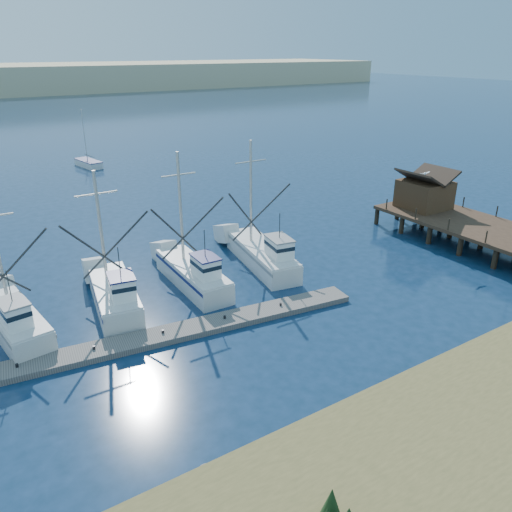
% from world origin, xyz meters
% --- Properties ---
extents(ground, '(500.00, 500.00, 0.00)m').
position_xyz_m(ground, '(0.00, 0.00, 0.00)').
color(ground, '#0C2339').
rests_on(ground, ground).
extents(floating_dock, '(27.69, 5.22, 0.37)m').
position_xyz_m(floating_dock, '(-8.53, 6.78, 0.18)').
color(floating_dock, '#69635E').
rests_on(floating_dock, ground).
extents(timber_pier, '(7.00, 20.00, 8.00)m').
position_xyz_m(timber_pier, '(21.50, 8.46, 2.57)').
color(timber_pier, black).
rests_on(timber_pier, ground).
extents(trawler_fleet, '(27.10, 9.64, 9.71)m').
position_xyz_m(trawler_fleet, '(-8.23, 11.96, 0.99)').
color(trawler_fleet, silver).
rests_on(trawler_fleet, ground).
extents(sailboat_near, '(2.81, 5.73, 8.10)m').
position_xyz_m(sailboat_near, '(1.70, 56.33, 0.49)').
color(sailboat_near, silver).
rests_on(sailboat_near, ground).
extents(flying_gull, '(1.11, 0.20, 0.20)m').
position_xyz_m(flying_gull, '(17.26, 8.89, 6.47)').
color(flying_gull, white).
rests_on(flying_gull, ground).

